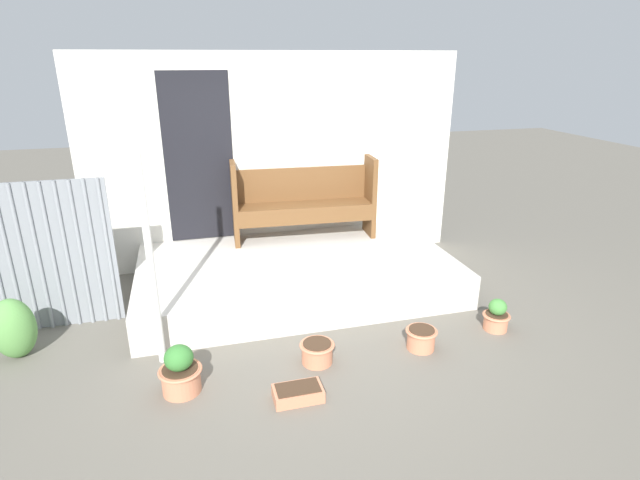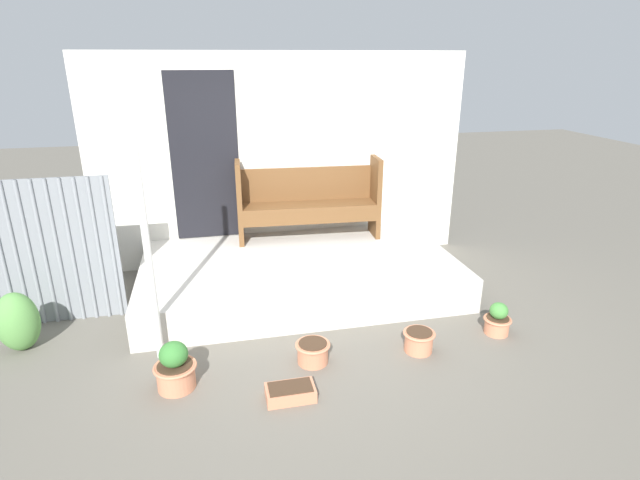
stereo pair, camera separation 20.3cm
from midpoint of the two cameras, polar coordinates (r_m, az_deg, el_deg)
name	(u,v)px [view 2 (the right image)]	position (r m, az deg, el deg)	size (l,w,h in m)	color
ground_plane	(301,334)	(4.93, -0.95, -10.69)	(24.00, 24.00, 0.00)	#666056
porch_slab	(299,274)	(5.73, -1.36, -3.93)	(3.49, 1.96, 0.38)	beige
house_wall	(280,161)	(6.33, -3.63, 9.01)	(4.69, 0.08, 2.60)	white
support_post	(145,234)	(4.29, -18.07, 0.60)	(0.06, 0.06, 2.34)	white
bench	(308,198)	(6.17, -0.38, 4.79)	(1.77, 0.51, 1.00)	brown
flower_pot_left	(175,368)	(4.27, -14.89, -14.00)	(0.35, 0.35, 0.41)	tan
flower_pot_middle	(313,351)	(4.48, 0.50, -12.62)	(0.31, 0.31, 0.19)	tan
flower_pot_right	(419,340)	(4.73, 12.45, -11.11)	(0.29, 0.29, 0.20)	tan
flower_pot_far_right	(498,320)	(5.20, 20.70, -8.58)	(0.27, 0.27, 0.32)	tan
planter_box_rect	(290,392)	(4.10, -1.92, -17.04)	(0.39, 0.22, 0.11)	tan
shrub_by_fence	(17,322)	(5.27, -30.35, -8.07)	(0.37, 0.33, 0.57)	#599347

